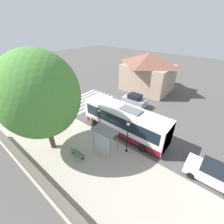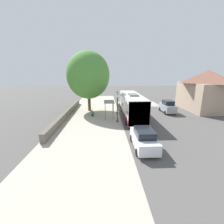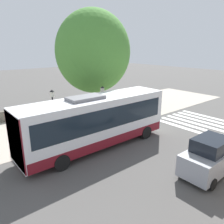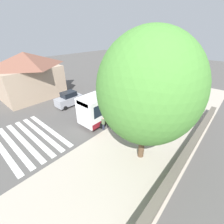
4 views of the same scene
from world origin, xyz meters
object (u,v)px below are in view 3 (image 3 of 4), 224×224
Objects in this scene: pedestrian at (123,118)px; street_lamp_far at (54,113)px; bench at (72,116)px; street_lamp_near at (103,105)px; shade_tree at (93,52)px; bus at (96,121)px; bus_shelter at (71,108)px; parked_car_far_lane at (210,157)px.

street_lamp_far is at bearing -97.14° from pedestrian.
pedestrian is 5.30m from bench.
bench is 0.43× the size of street_lamp_far.
street_lamp_far is (-0.76, -6.10, 1.47)m from pedestrian.
shade_tree is (-4.97, 2.64, 4.11)m from street_lamp_near.
street_lamp_far is (-2.38, -2.05, 0.44)m from bus.
bench is 6.86m from shade_tree.
bus_shelter is 1.55× the size of bench.
pedestrian reaches higher than bench.
street_lamp_near is at bearing -175.69° from parked_car_far_lane.
street_lamp_far is (-0.28, -4.20, 0.10)m from street_lamp_near.
street_lamp_near is at bearing 86.23° from street_lamp_far.
street_lamp_far is (3.87, -3.57, 1.95)m from bench.
street_lamp_near reaches higher than bench.
bus is 4.48m from pedestrian.
shade_tree reaches higher than bus_shelter.
bench is at bearing 137.29° from street_lamp_far.
street_lamp_far is at bearing -152.24° from parked_car_far_lane.
bus is 4.06× the size of bus_shelter.
pedestrian is 0.40× the size of street_lamp_far.
shade_tree is at bearing 104.23° from bench.
pedestrian is 0.16× the size of shade_tree.
street_lamp_far reaches higher than bus_shelter.
street_lamp_far is 0.39× the size of shade_tree.
street_lamp_near is at bearing 134.24° from bus.
shade_tree is at bearing 125.68° from bus_shelter.
parked_car_far_lane reaches higher than pedestrian.
street_lamp_near is (-0.49, -1.90, 1.37)m from pedestrian.
street_lamp_far is 10.57m from parked_car_far_lane.
bench is at bearing -171.30° from street_lamp_near.
shade_tree is at bearing 171.99° from parked_car_far_lane.
shade_tree is 15.10m from parked_car_far_lane.
parked_car_far_lane is (8.99, 0.68, -1.28)m from street_lamp_near.
bench is at bearing 150.08° from bus_shelter.
pedestrian is at bearing -7.76° from shade_tree.
parked_car_far_lane is at bearing 22.35° from bus.
parked_car_far_lane is (8.51, -1.22, 0.09)m from pedestrian.
street_lamp_far is 1.04× the size of parked_car_far_lane.
pedestrian is at bearing 63.15° from bus_shelter.
parked_car_far_lane is (10.54, 2.80, -1.07)m from bus_shelter.
bus reaches higher than bus_shelter.
shade_tree reaches higher than bench.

